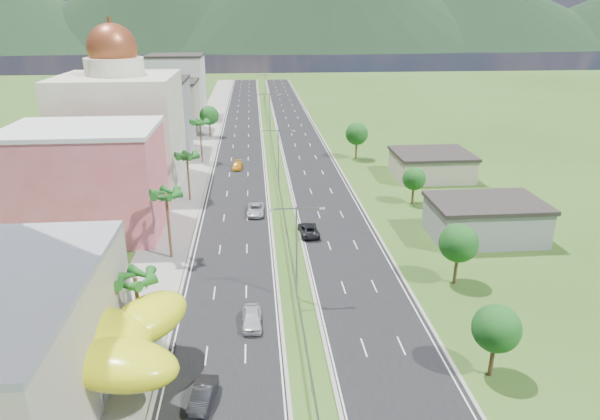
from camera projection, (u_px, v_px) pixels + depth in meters
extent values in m
plane|color=#2D5119|center=(305.00, 351.00, 50.82)|extent=(500.00, 500.00, 0.00)
cube|color=black|center=(241.00, 141.00, 134.30)|extent=(11.00, 260.00, 0.04)
cube|color=black|center=(300.00, 139.00, 135.52)|extent=(11.00, 260.00, 0.04)
cube|color=gray|center=(203.00, 141.00, 133.51)|extent=(7.00, 260.00, 0.12)
cube|color=gray|center=(274.00, 156.00, 117.88)|extent=(0.08, 216.00, 0.28)
cube|color=gray|center=(263.00, 92.00, 213.28)|extent=(0.10, 0.12, 0.70)
cylinder|color=gray|center=(297.00, 254.00, 58.26)|extent=(0.20, 0.20, 11.00)
cube|color=gray|center=(283.00, 209.00, 56.30)|extent=(2.88, 0.12, 0.12)
cube|color=gray|center=(310.00, 208.00, 56.54)|extent=(2.88, 0.12, 0.12)
cube|color=silver|center=(271.00, 210.00, 56.23)|extent=(0.60, 0.25, 0.18)
cube|color=silver|center=(322.00, 209.00, 56.68)|extent=(0.60, 0.25, 0.18)
cylinder|color=gray|center=(278.00, 160.00, 95.63)|extent=(0.20, 0.20, 11.00)
cube|color=gray|center=(270.00, 131.00, 93.68)|extent=(2.88, 0.12, 0.12)
cube|color=gray|center=(286.00, 130.00, 93.91)|extent=(2.88, 0.12, 0.12)
cube|color=silver|center=(263.00, 131.00, 93.61)|extent=(0.60, 0.25, 0.18)
cube|color=silver|center=(293.00, 131.00, 94.05)|extent=(0.60, 0.25, 0.18)
cylinder|color=gray|center=(270.00, 115.00, 137.68)|extent=(0.20, 0.20, 11.00)
cube|color=gray|center=(264.00, 94.00, 135.72)|extent=(2.88, 0.12, 0.12)
cube|color=gray|center=(275.00, 94.00, 135.96)|extent=(2.88, 0.12, 0.12)
cube|color=silver|center=(259.00, 95.00, 135.65)|extent=(0.60, 0.25, 0.18)
cube|color=silver|center=(280.00, 94.00, 136.10)|extent=(0.60, 0.25, 0.18)
cylinder|color=gray|center=(265.00, 91.00, 179.73)|extent=(0.20, 0.20, 11.00)
cube|color=gray|center=(261.00, 75.00, 177.77)|extent=(2.88, 0.12, 0.12)
cube|color=gray|center=(269.00, 75.00, 178.01)|extent=(2.88, 0.12, 0.12)
cube|color=silver|center=(257.00, 75.00, 177.70)|extent=(0.60, 0.25, 0.18)
cube|color=silver|center=(273.00, 75.00, 178.14)|extent=(0.60, 0.25, 0.18)
cylinder|color=gray|center=(32.00, 359.00, 46.30)|extent=(0.50, 0.50, 4.00)
cylinder|color=gray|center=(100.00, 393.00, 42.20)|extent=(0.50, 0.50, 4.00)
cylinder|color=gray|center=(138.00, 354.00, 47.03)|extent=(0.50, 0.50, 4.00)
cube|color=#DA595C|center=(88.00, 183.00, 75.83)|extent=(20.00, 15.00, 15.00)
cube|color=beige|center=(122.00, 132.00, 96.46)|extent=(20.00, 20.00, 20.00)
cylinder|color=beige|center=(114.00, 66.00, 92.47)|extent=(10.00, 10.00, 3.00)
sphere|color=brown|center=(112.00, 48.00, 91.43)|extent=(8.40, 8.40, 8.40)
cube|color=gray|center=(152.00, 118.00, 120.59)|extent=(16.00, 15.00, 16.00)
cube|color=#B0A391|center=(167.00, 108.00, 141.67)|extent=(16.00, 15.00, 13.00)
cube|color=silver|center=(177.00, 87.00, 162.29)|extent=(16.00, 15.00, 18.00)
cube|color=gray|center=(485.00, 221.00, 75.60)|extent=(15.00, 10.00, 5.00)
cube|color=#B0A391|center=(431.00, 166.00, 103.90)|extent=(14.00, 12.00, 4.40)
cylinder|color=#47301C|center=(139.00, 313.00, 50.12)|extent=(0.36, 0.36, 7.50)
cylinder|color=#47301C|center=(169.00, 226.00, 68.55)|extent=(0.36, 0.36, 9.00)
cylinder|color=#47301C|center=(188.00, 178.00, 90.22)|extent=(0.36, 0.36, 8.00)
cylinder|color=#47301C|center=(201.00, 142.00, 113.44)|extent=(0.36, 0.36, 8.80)
cylinder|color=#47301C|center=(210.00, 128.00, 137.47)|extent=(0.40, 0.40, 4.90)
sphere|color=#1C581B|center=(209.00, 115.00, 136.38)|extent=(4.90, 4.90, 4.90)
cylinder|color=#47301C|center=(493.00, 355.00, 46.73)|extent=(0.40, 0.40, 4.20)
sphere|color=#1C581B|center=(496.00, 328.00, 45.79)|extent=(4.20, 4.20, 4.20)
cylinder|color=#47301C|center=(456.00, 266.00, 62.80)|extent=(0.40, 0.40, 4.55)
sphere|color=#1C581B|center=(459.00, 243.00, 61.78)|extent=(4.55, 4.55, 4.55)
cylinder|color=#47301C|center=(413.00, 193.00, 89.33)|extent=(0.40, 0.40, 3.85)
sphere|color=#1C581B|center=(414.00, 179.00, 88.47)|extent=(3.85, 3.85, 3.85)
cylinder|color=#47301C|center=(356.00, 148.00, 116.85)|extent=(0.40, 0.40, 4.90)
sphere|color=#1C581B|center=(357.00, 134.00, 115.76)|extent=(4.90, 4.90, 4.90)
imported|color=silver|center=(252.00, 318.00, 54.66)|extent=(1.95, 4.84, 1.65)
imported|color=black|center=(203.00, 395.00, 43.69)|extent=(2.39, 4.90, 1.55)
imported|color=#ADB0B5|center=(256.00, 210.00, 84.94)|extent=(2.79, 5.69, 1.55)
imported|color=orange|center=(237.00, 165.00, 109.86)|extent=(2.21, 4.88, 1.39)
imported|color=black|center=(308.00, 229.00, 77.12)|extent=(2.91, 5.84, 1.59)
imported|color=black|center=(175.00, 346.00, 50.60)|extent=(0.72, 1.79, 1.11)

